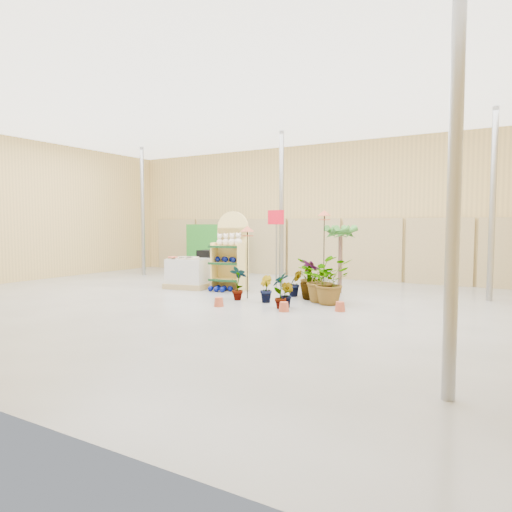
{
  "coord_description": "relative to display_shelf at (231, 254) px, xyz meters",
  "views": [
    {
      "loc": [
        6.09,
        -8.46,
        1.81
      ],
      "look_at": [
        0.3,
        1.5,
        1.0
      ],
      "focal_mm": 32.0,
      "sensor_mm": 36.0,
      "label": 1
    }
  ],
  "objects": [
    {
      "name": "room",
      "position": [
        0.76,
        -1.05,
        1.23
      ],
      "size": [
        15.2,
        12.1,
        4.7
      ],
      "color": "slate",
      "rests_on": "ground"
    },
    {
      "name": "display_shelf",
      "position": [
        0.0,
        0.0,
        0.0
      ],
      "size": [
        0.99,
        0.72,
        2.16
      ],
      "rotation": [
        0.0,
        0.0,
        0.17
      ],
      "color": "#E2C66D",
      "rests_on": "ground"
    },
    {
      "name": "teddy_bears",
      "position": [
        0.03,
        -0.1,
        0.38
      ],
      "size": [
        0.8,
        0.21,
        0.34
      ],
      "color": "beige",
      "rests_on": "display_shelf"
    },
    {
      "name": "gazing_balls_shelf",
      "position": [
        -0.0,
        -0.12,
        -0.14
      ],
      "size": [
        0.79,
        0.27,
        0.15
      ],
      "color": "#030C59",
      "rests_on": "display_shelf"
    },
    {
      "name": "gazing_balls_floor",
      "position": [
        -0.09,
        -0.4,
        -0.91
      ],
      "size": [
        0.63,
        0.39,
        0.15
      ],
      "color": "#030C59",
      "rests_on": "ground"
    },
    {
      "name": "pallet_stack",
      "position": [
        -1.25,
        -0.27,
        -0.56
      ],
      "size": [
        1.32,
        1.16,
        0.87
      ],
      "rotation": [
        0.0,
        0.0,
        0.16
      ],
      "color": "#998356",
      "rests_on": "ground"
    },
    {
      "name": "charcoal_planters",
      "position": [
        -1.58,
        1.07,
        -0.48
      ],
      "size": [
        0.5,
        0.5,
        1.0
      ],
      "color": "black",
      "rests_on": "ground"
    },
    {
      "name": "trellis_stock",
      "position": [
        -3.04,
        3.24,
        -0.08
      ],
      "size": [
        2.0,
        0.3,
        1.8
      ],
      "primitive_type": "cube",
      "color": "#1F6D1F",
      "rests_on": "ground"
    },
    {
      "name": "offer_sign",
      "position": [
        0.86,
        1.02,
        0.58
      ],
      "size": [
        0.5,
        0.08,
        2.2
      ],
      "color": "gray",
      "rests_on": "ground"
    },
    {
      "name": "bird_table_front",
      "position": [
        1.14,
        -1.01,
        0.65
      ],
      "size": [
        0.34,
        0.34,
        1.77
      ],
      "color": "black",
      "rests_on": "ground"
    },
    {
      "name": "bird_table_right",
      "position": [
        2.58,
        0.32,
        1.02
      ],
      "size": [
        0.34,
        0.34,
        2.16
      ],
      "color": "black",
      "rests_on": "ground"
    },
    {
      "name": "bird_table_back",
      "position": [
        -1.66,
        2.89,
        0.78
      ],
      "size": [
        0.34,
        0.34,
        1.9
      ],
      "color": "black",
      "rests_on": "ground"
    },
    {
      "name": "palm",
      "position": [
        2.77,
        0.97,
        0.63
      ],
      "size": [
        0.7,
        0.7,
        1.88
      ],
      "color": "brown",
      "rests_on": "ground"
    },
    {
      "name": "potted_plant_0",
      "position": [
        1.08,
        -1.34,
        -0.57
      ],
      "size": [
        0.44,
        0.3,
        0.82
      ],
      "primitive_type": "imported",
      "rotation": [
        0.0,
        0.0,
        3.13
      ],
      "color": "#327528",
      "rests_on": "ground"
    },
    {
      "name": "potted_plant_1",
      "position": [
        1.78,
        -1.26,
        -0.67
      ],
      "size": [
        0.44,
        0.43,
        0.63
      ],
      "primitive_type": "imported",
      "rotation": [
        0.0,
        0.0,
        2.48
      ],
      "color": "#327528",
      "rests_on": "ground"
    },
    {
      "name": "potted_plant_2",
      "position": [
        2.82,
        -0.58,
        -0.46
      ],
      "size": [
        1.2,
        1.24,
        1.06
      ],
      "primitive_type": "imported",
      "rotation": [
        0.0,
        0.0,
        2.13
      ],
      "color": "#327528",
      "rests_on": "ground"
    },
    {
      "name": "potted_plant_3",
      "position": [
        2.52,
        -0.35,
        -0.5
      ],
      "size": [
        0.73,
        0.73,
        0.96
      ],
      "primitive_type": "imported",
      "rotation": [
        0.0,
        0.0,
        2.67
      ],
      "color": "#327528",
      "rests_on": "ground"
    },
    {
      "name": "potted_plant_5",
      "position": [
        2.0,
        -0.14,
        -0.65
      ],
      "size": [
        0.47,
        0.47,
        0.67
      ],
      "primitive_type": "imported",
      "rotation": [
        0.0,
        0.0,
        0.79
      ],
      "color": "#327528",
      "rests_on": "ground"
    },
    {
      "name": "potted_plant_6",
      "position": [
        2.29,
        0.24,
        -0.52
      ],
      "size": [
        1.05,
        1.09,
        0.94
      ],
      "primitive_type": "imported",
      "rotation": [
        0.0,
        0.0,
        5.23
      ],
      "color": "#327528",
      "rests_on": "ground"
    },
    {
      "name": "potted_plant_8",
      "position": [
        2.45,
        -1.8,
        -0.59
      ],
      "size": [
        0.35,
        0.46,
        0.8
      ],
      "primitive_type": "imported",
      "rotation": [
        0.0,
        0.0,
        4.55
      ],
      "color": "#327528",
      "rests_on": "ground"
    },
    {
      "name": "potted_plant_9",
      "position": [
        2.51,
        -1.63,
        -0.7
      ],
      "size": [
        0.37,
        0.33,
        0.57
      ],
      "primitive_type": "imported",
      "rotation": [
        0.0,
        0.0,
        5.99
      ],
      "color": "#327528",
      "rests_on": "ground"
    },
    {
      "name": "potted_plant_10",
      "position": [
        3.15,
        -0.77,
        -0.47
      ],
      "size": [
        1.1,
        1.16,
        1.02
      ],
      "primitive_type": "imported",
      "rotation": [
        0.0,
        0.0,
        1.17
      ],
      "color": "#327528",
      "rests_on": "ground"
    },
    {
      "name": "potted_plant_11",
      "position": [
        2.1,
        0.45,
        -0.62
      ],
      "size": [
        0.49,
        0.49,
        0.73
      ],
      "primitive_type": "imported",
      "rotation": [
        0.0,
        0.0,
        4.94
      ],
      "color": "#327528",
      "rests_on": "ground"
    }
  ]
}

